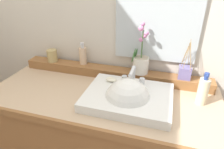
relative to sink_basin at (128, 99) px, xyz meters
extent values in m
cube|color=beige|center=(-0.17, 0.44, 0.47)|extent=(3.06, 0.20, 2.70)
cube|color=#8F5D34|center=(-0.17, 0.04, -0.46)|extent=(1.37, 0.56, 0.82)
cube|color=tan|center=(-0.17, 0.04, -0.04)|extent=(1.39, 0.59, 0.04)
cube|color=#8F5D34|center=(-0.17, -0.26, -0.04)|extent=(1.39, 0.02, 0.04)
cube|color=#8F5D34|center=(-0.17, 0.27, 0.01)|extent=(1.31, 0.10, 0.06)
cube|color=white|center=(0.00, 0.01, 0.01)|extent=(0.49, 0.37, 0.05)
sphere|color=white|center=(0.00, -0.01, -0.01)|extent=(0.26, 0.26, 0.26)
cylinder|color=silver|center=(0.00, 0.14, 0.08)|extent=(0.02, 0.02, 0.10)
cylinder|color=silver|center=(0.00, 0.09, 0.13)|extent=(0.02, 0.11, 0.02)
sphere|color=silver|center=(0.00, 0.14, 0.13)|extent=(0.03, 0.03, 0.03)
cylinder|color=silver|center=(-0.05, 0.14, 0.05)|extent=(0.03, 0.03, 0.04)
cylinder|color=silver|center=(0.05, 0.14, 0.05)|extent=(0.03, 0.03, 0.04)
ellipsoid|color=beige|center=(-0.13, 0.11, 0.05)|extent=(0.07, 0.04, 0.02)
cylinder|color=silver|center=(0.02, 0.27, 0.10)|extent=(0.10, 0.10, 0.11)
cylinder|color=tan|center=(0.02, 0.27, 0.14)|extent=(0.09, 0.09, 0.01)
cylinder|color=#476B38|center=(0.02, 0.27, 0.26)|extent=(0.01, 0.01, 0.21)
ellipsoid|color=#387033|center=(-0.02, 0.26, 0.17)|extent=(0.04, 0.04, 0.10)
ellipsoid|color=#387033|center=(-0.02, 0.28, 0.17)|extent=(0.03, 0.03, 0.08)
sphere|color=#C874A6|center=(0.01, 0.27, 0.27)|extent=(0.03, 0.03, 0.03)
sphere|color=#C874A6|center=(0.04, 0.28, 0.29)|extent=(0.03, 0.03, 0.03)
sphere|color=#C874A6|center=(0.05, 0.25, 0.32)|extent=(0.03, 0.03, 0.03)
sphere|color=#C874A6|center=(0.01, 0.26, 0.34)|extent=(0.03, 0.03, 0.03)
sphere|color=#C874A6|center=(0.02, 0.27, 0.36)|extent=(0.02, 0.02, 0.02)
cylinder|color=beige|center=(-0.40, 0.29, 0.11)|extent=(0.05, 0.05, 0.12)
cylinder|color=silver|center=(-0.40, 0.29, 0.18)|extent=(0.02, 0.02, 0.02)
cylinder|color=silver|center=(-0.40, 0.29, 0.19)|extent=(0.02, 0.02, 0.02)
cylinder|color=silver|center=(-0.40, 0.28, 0.20)|extent=(0.01, 0.03, 0.01)
cylinder|color=tan|center=(-0.64, 0.26, 0.09)|extent=(0.07, 0.07, 0.09)
cube|color=slate|center=(0.30, 0.27, 0.08)|extent=(0.07, 0.07, 0.08)
cylinder|color=#9E7A4C|center=(0.32, 0.27, 0.19)|extent=(0.04, 0.01, 0.17)
cylinder|color=#9E7A4C|center=(0.31, 0.30, 0.19)|extent=(0.02, 0.05, 0.16)
cylinder|color=#9E7A4C|center=(0.29, 0.30, 0.19)|extent=(0.03, 0.06, 0.17)
cylinder|color=#9E7A4C|center=(0.28, 0.27, 0.18)|extent=(0.03, 0.01, 0.15)
cylinder|color=#9E7A4C|center=(0.29, 0.26, 0.18)|extent=(0.02, 0.04, 0.14)
cylinder|color=#9E7A4C|center=(0.31, 0.25, 0.20)|extent=(0.03, 0.04, 0.19)
cylinder|color=beige|center=(0.39, 0.11, 0.06)|extent=(0.06, 0.06, 0.15)
cylinder|color=navy|center=(0.39, 0.11, 0.14)|extent=(0.02, 0.02, 0.02)
cylinder|color=navy|center=(0.39, 0.11, 0.16)|extent=(0.03, 0.03, 0.02)
cylinder|color=navy|center=(0.39, 0.09, 0.17)|extent=(0.01, 0.03, 0.01)
cube|color=silver|center=(0.09, 0.33, 0.43)|extent=(0.51, 0.02, 0.60)
camera|label=1|loc=(0.18, -0.91, 0.64)|focal=31.61mm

